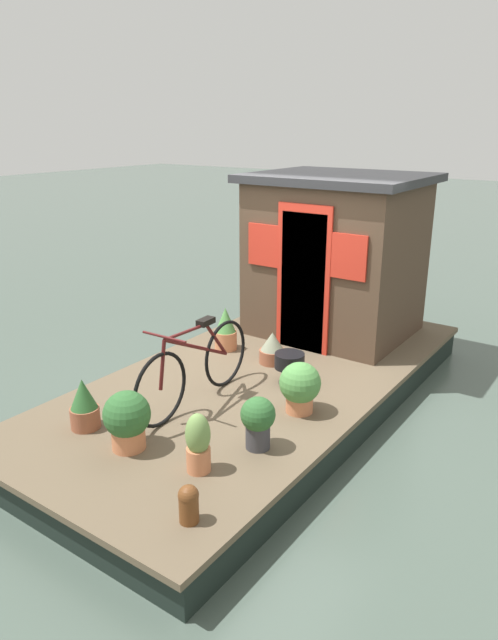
# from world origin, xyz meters

# --- Properties ---
(ground_plane) EXTENTS (60.00, 60.00, 0.00)m
(ground_plane) POSITION_xyz_m (0.00, 0.00, 0.00)
(ground_plane) COLOR #47564C
(houseboat_deck) EXTENTS (5.75, 2.75, 0.37)m
(houseboat_deck) POSITION_xyz_m (0.00, 0.00, 0.19)
(houseboat_deck) COLOR brown
(houseboat_deck) RESTS_ON ground_plane
(houseboat_cabin) EXTENTS (1.84, 2.13, 2.08)m
(houseboat_cabin) POSITION_xyz_m (1.77, 0.00, 1.42)
(houseboat_cabin) COLOR #4C3828
(houseboat_cabin) RESTS_ON houseboat_deck
(bicycle) EXTENTS (1.77, 0.50, 0.86)m
(bicycle) POSITION_xyz_m (-0.95, 0.12, 0.77)
(bicycle) COLOR black
(bicycle) RESTS_ON houseboat_deck
(potted_plant_fern) EXTENTS (0.41, 0.41, 0.51)m
(potted_plant_fern) POSITION_xyz_m (-0.51, -0.82, 0.64)
(potted_plant_fern) COLOR #C6754C
(potted_plant_fern) RESTS_ON houseboat_deck
(potted_plant_ivy) EXTENTS (0.27, 0.27, 0.49)m
(potted_plant_ivy) POSITION_xyz_m (-1.92, 0.64, 0.60)
(potted_plant_ivy) COLOR #935138
(potted_plant_ivy) RESTS_ON houseboat_deck
(potted_plant_mint) EXTENTS (0.31, 0.31, 0.38)m
(potted_plant_mint) POSITION_xyz_m (0.36, 0.06, 0.55)
(potted_plant_mint) COLOR #935138
(potted_plant_mint) RESTS_ON houseboat_deck
(potted_plant_geranium) EXTENTS (0.20, 0.20, 0.51)m
(potted_plant_geranium) POSITION_xyz_m (-1.86, -0.67, 0.62)
(potted_plant_geranium) COLOR #C6754C
(potted_plant_geranium) RESTS_ON houseboat_deck
(potted_plant_thyme) EXTENTS (0.28, 0.28, 0.54)m
(potted_plant_thyme) POSITION_xyz_m (0.39, 0.77, 0.63)
(potted_plant_thyme) COLOR #C6754C
(potted_plant_thyme) RESTS_ON houseboat_deck
(potted_plant_succulent) EXTENTS (0.30, 0.30, 0.48)m
(potted_plant_succulent) POSITION_xyz_m (-1.29, -0.86, 0.64)
(potted_plant_succulent) COLOR #38383D
(potted_plant_succulent) RESTS_ON houseboat_deck
(potted_plant_lavender) EXTENTS (0.41, 0.41, 0.53)m
(potted_plant_lavender) POSITION_xyz_m (-1.94, 0.05, 0.65)
(potted_plant_lavender) COLOR #C6754C
(potted_plant_lavender) RESTS_ON houseboat_deck
(charcoal_grill) EXTENTS (0.32, 0.32, 0.35)m
(charcoal_grill) POSITION_xyz_m (-0.02, -0.40, 0.62)
(charcoal_grill) COLOR black
(charcoal_grill) RESTS_ON houseboat_deck
(mooring_bollard) EXTENTS (0.15, 0.15, 0.29)m
(mooring_bollard) POSITION_xyz_m (-2.39, -1.02, 0.53)
(mooring_bollard) COLOR brown
(mooring_bollard) RESTS_ON houseboat_deck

